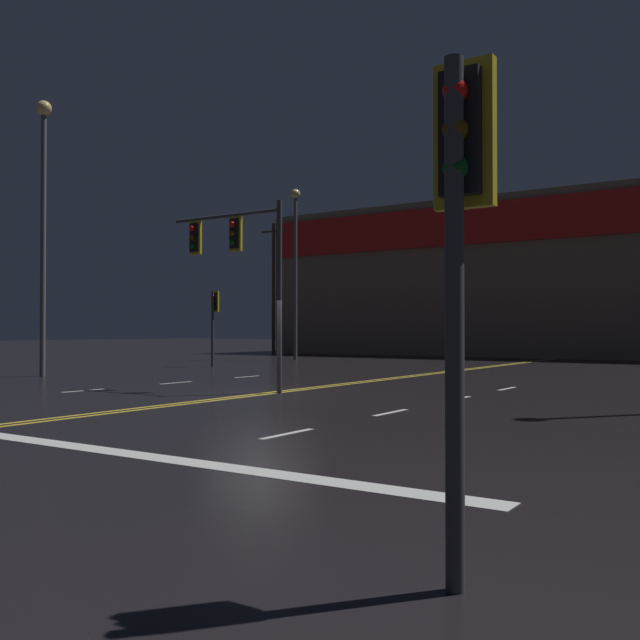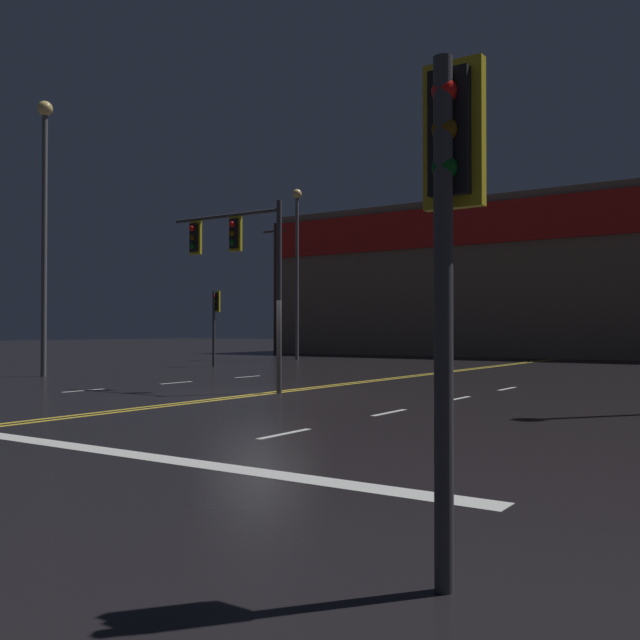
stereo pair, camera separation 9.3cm
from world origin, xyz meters
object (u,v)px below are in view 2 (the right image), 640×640
object	(u,v)px
traffic_signal_corner_northwest	(215,311)
streetlight_far_left	(44,202)
traffic_signal_median	(234,250)
traffic_signal_corner_southeast	(450,197)
streetlight_median_approach	(297,251)

from	to	relation	value
traffic_signal_corner_northwest	streetlight_far_left	distance (m)	9.68
traffic_signal_median	streetlight_far_left	bearing A→B (deg)	175.25
traffic_signal_median	traffic_signal_corner_northwest	world-z (taller)	traffic_signal_median
traffic_signal_corner_northwest	streetlight_far_left	bearing A→B (deg)	-92.67
streetlight_far_left	traffic_signal_median	bearing A→B (deg)	-4.75
traffic_signal_median	traffic_signal_corner_southeast	bearing A→B (deg)	-44.21
traffic_signal_corner_southeast	traffic_signal_corner_northwest	bearing A→B (deg)	135.06
traffic_signal_median	streetlight_median_approach	xyz separation A→B (m)	(-10.91, 18.35, 2.35)
traffic_signal_corner_southeast	traffic_signal_corner_northwest	distance (m)	29.24
traffic_signal_median	traffic_signal_corner_southeast	world-z (taller)	traffic_signal_median
traffic_signal_corner_northwest	streetlight_far_left	size ratio (longest dim) A/B	0.35
traffic_signal_corner_northwest	traffic_signal_median	bearing A→B (deg)	-45.77
traffic_signal_corner_northwest	streetlight_median_approach	xyz separation A→B (m)	(-1.48, 8.66, 3.69)
traffic_signal_median	traffic_signal_corner_northwest	size ratio (longest dim) A/B	1.47
streetlight_median_approach	streetlight_far_left	distance (m)	17.57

